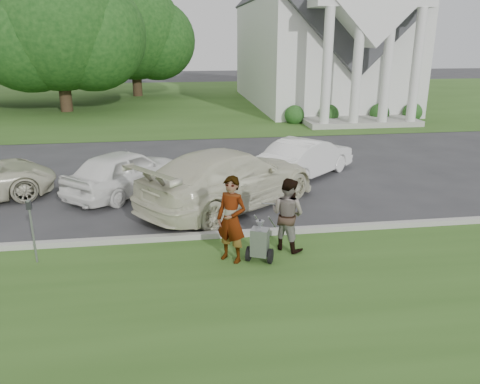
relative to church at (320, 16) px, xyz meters
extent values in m
plane|color=#333335|center=(-9.00, -23.11, -5.94)|extent=(120.00, 120.00, 0.00)
cube|color=#31551D|center=(-9.00, -26.11, -5.93)|extent=(80.00, 7.00, 0.01)
cube|color=#31551D|center=(-9.00, 3.89, -5.93)|extent=(80.00, 30.00, 0.01)
cube|color=#9E9E93|center=(-9.00, -22.56, -5.86)|extent=(80.00, 0.18, 0.15)
cube|color=white|center=(0.00, 0.89, -2.44)|extent=(9.00, 16.00, 7.00)
cube|color=#38383D|center=(0.00, 0.89, 1.06)|extent=(9.19, 17.00, 9.19)
cube|color=#9E9E93|center=(0.00, -8.31, -5.79)|extent=(6.20, 2.60, 0.30)
cylinder|color=white|center=(-2.40, -9.31, -2.94)|extent=(0.50, 0.50, 6.00)
cylinder|color=white|center=(-0.80, -9.31, -2.94)|extent=(0.50, 0.50, 6.00)
cylinder|color=white|center=(0.80, -9.31, -2.94)|extent=(0.50, 0.50, 6.00)
cylinder|color=white|center=(2.40, -9.31, -2.94)|extent=(0.50, 0.50, 6.00)
cube|color=white|center=(0.00, -8.51, 0.36)|extent=(6.20, 2.00, 0.60)
sphere|color=#1E4C19|center=(-3.50, -7.41, -5.49)|extent=(1.10, 1.10, 1.10)
sphere|color=#1E4C19|center=(-1.50, -7.41, -5.49)|extent=(1.10, 1.10, 1.10)
sphere|color=#1E4C19|center=(1.50, -7.41, -5.49)|extent=(1.10, 1.10, 1.10)
sphere|color=#1E4C19|center=(3.50, -7.41, -5.49)|extent=(1.10, 1.10, 1.10)
cylinder|color=#332316|center=(-17.00, -1.11, -4.34)|extent=(0.76, 0.76, 3.20)
sphere|color=#143D13|center=(-17.00, -1.11, -0.43)|extent=(8.40, 8.40, 8.40)
sphere|color=#143D13|center=(-15.11, -0.81, -1.27)|extent=(6.89, 6.89, 6.89)
sphere|color=#143D13|center=(-18.68, -1.41, -1.06)|extent=(7.22, 7.22, 7.22)
sphere|color=#143D13|center=(-20.93, 2.19, -0.73)|extent=(7.54, 7.54, 7.54)
cylinder|color=#332316|center=(-13.00, 6.89, -4.44)|extent=(0.76, 0.76, 3.00)
sphere|color=#143D13|center=(-13.00, 6.89, -0.85)|extent=(7.60, 7.60, 7.60)
sphere|color=#143D13|center=(-11.29, 7.19, -1.61)|extent=(6.23, 6.23, 6.23)
sphere|color=#143D13|center=(-14.52, 6.59, -1.42)|extent=(6.54, 6.54, 6.54)
cylinder|color=black|center=(-8.71, -23.85, -5.78)|extent=(0.20, 0.33, 0.33)
cylinder|color=black|center=(-8.28, -24.04, -5.78)|extent=(0.20, 0.33, 0.33)
cylinder|color=#2D2D33|center=(-8.50, -23.94, -5.78)|extent=(0.51, 0.25, 0.04)
cube|color=gray|center=(-8.50, -23.94, -5.48)|extent=(0.44, 0.41, 0.60)
cone|color=gray|center=(-8.50, -23.94, -5.08)|extent=(0.24, 0.24, 0.17)
cylinder|color=#2D2D33|center=(-8.50, -23.94, -5.00)|extent=(0.04, 0.04, 0.07)
cylinder|color=gray|center=(-8.43, -23.40, -5.21)|extent=(0.35, 0.74, 0.57)
cylinder|color=gray|center=(-8.15, -23.53, -5.21)|extent=(0.35, 0.74, 0.57)
cylinder|color=gray|center=(-8.13, -23.11, -4.94)|extent=(0.33, 0.17, 0.03)
imported|color=#999999|center=(-9.08, -23.79, -5.01)|extent=(0.81, 0.77, 1.86)
imported|color=#999999|center=(-7.78, -23.39, -5.11)|extent=(1.01, 1.01, 1.66)
cylinder|color=gray|center=(-13.19, -23.32, -5.33)|extent=(0.04, 0.04, 1.22)
cube|color=#2D2D33|center=(-13.19, -23.32, -4.63)|extent=(0.10, 0.07, 0.18)
cylinder|color=gray|center=(-13.19, -23.32, -4.54)|extent=(0.09, 0.09, 0.03)
imported|color=white|center=(-11.70, -18.79, -5.25)|extent=(3.82, 4.15, 1.38)
imported|color=beige|center=(-8.70, -20.38, -5.12)|extent=(5.86, 5.26, 1.64)
imported|color=white|center=(-5.70, -17.69, -5.28)|extent=(3.94, 3.70, 1.32)
camera|label=1|loc=(-10.18, -32.81, -1.38)|focal=35.00mm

